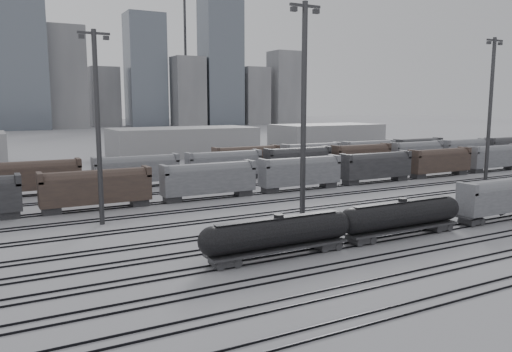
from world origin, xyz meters
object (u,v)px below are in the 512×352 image
tank_car_b (402,216)px  light_mast_c (304,107)px  hopper_car_a (502,196)px  tank_car_a (279,234)px

tank_car_b → light_mast_c: 17.95m
hopper_car_a → light_mast_c: 27.77m
light_mast_c → tank_car_a: bearing=-131.6°
hopper_car_a → light_mast_c: size_ratio=0.52×
tank_car_a → light_mast_c: (11.06, 12.48, 11.98)m
hopper_car_a → light_mast_c: (-22.12, 12.48, 11.23)m
tank_car_a → light_mast_c: light_mast_c is taller
tank_car_b → light_mast_c: light_mast_c is taller
tank_car_b → hopper_car_a: bearing=0.0°
tank_car_a → hopper_car_a: 33.20m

